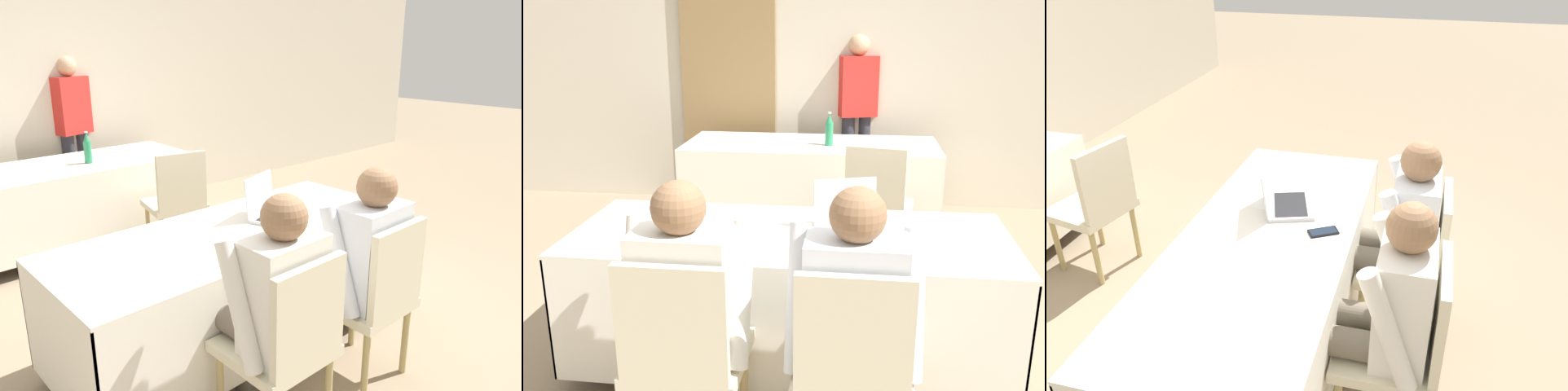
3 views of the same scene
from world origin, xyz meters
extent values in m
plane|color=gray|center=(0.00, 0.00, 0.00)|extent=(24.00, 24.00, 0.00)
cube|color=white|center=(0.00, 0.00, 0.72)|extent=(2.09, 0.83, 0.02)
cube|color=white|center=(0.00, -0.41, 0.41)|extent=(2.09, 0.01, 0.60)
cube|color=white|center=(0.00, 0.41, 0.41)|extent=(2.09, 0.01, 0.60)
cube|color=white|center=(1.04, 0.00, 0.41)|extent=(0.01, 0.83, 0.60)
cylinder|color=#333333|center=(0.00, 0.00, 0.06)|extent=(0.06, 0.06, 0.11)
cube|color=#B7B7BC|center=(0.30, -0.04, 0.74)|extent=(0.37, 0.33, 0.02)
cube|color=black|center=(0.30, -0.04, 0.75)|extent=(0.31, 0.25, 0.00)
cube|color=#B7B7BC|center=(0.26, 0.09, 0.86)|extent=(0.31, 0.13, 0.23)
cube|color=black|center=(0.26, 0.09, 0.86)|extent=(0.27, 0.11, 0.21)
cube|color=black|center=(0.10, -0.27, 0.73)|extent=(0.14, 0.16, 0.01)
cube|color=#192333|center=(0.10, -0.27, 0.74)|extent=(0.12, 0.15, 0.00)
cube|color=white|center=(0.36, 0.22, 0.73)|extent=(0.24, 0.32, 0.00)
cube|color=white|center=(0.82, 0.06, 0.73)|extent=(0.21, 0.30, 0.00)
cube|color=white|center=(-0.57, 0.18, 0.73)|extent=(0.29, 0.34, 0.00)
cylinder|color=tan|center=(-0.14, -0.47, 0.20)|extent=(0.04, 0.04, 0.41)
cylinder|color=tan|center=(-0.14, -0.82, 0.20)|extent=(0.04, 0.04, 0.41)
cube|color=beige|center=(-0.32, -0.65, 0.43)|extent=(0.44, 0.44, 0.05)
cube|color=beige|center=(-0.32, -0.85, 0.68)|extent=(0.40, 0.04, 0.45)
cylinder|color=tan|center=(0.49, -0.47, 0.20)|extent=(0.04, 0.04, 0.41)
cylinder|color=tan|center=(0.14, -0.47, 0.20)|extent=(0.04, 0.04, 0.41)
cylinder|color=tan|center=(0.49, -0.82, 0.20)|extent=(0.04, 0.04, 0.41)
cylinder|color=tan|center=(0.14, -0.82, 0.20)|extent=(0.04, 0.04, 0.41)
cube|color=beige|center=(0.32, -0.65, 0.43)|extent=(0.44, 0.44, 0.05)
cube|color=beige|center=(0.32, -0.85, 0.68)|extent=(0.40, 0.04, 0.45)
cylinder|color=tan|center=(0.68, 1.52, 0.20)|extent=(0.04, 0.04, 0.41)
cylinder|color=tan|center=(0.34, 1.59, 0.20)|extent=(0.04, 0.04, 0.41)
cylinder|color=tan|center=(0.61, 1.18, 0.20)|extent=(0.04, 0.04, 0.41)
cylinder|color=tan|center=(0.27, 1.25, 0.20)|extent=(0.04, 0.04, 0.41)
cube|color=beige|center=(0.48, 1.39, 0.43)|extent=(0.52, 0.52, 0.05)
cube|color=beige|center=(0.44, 1.19, 0.68)|extent=(0.40, 0.12, 0.45)
cylinder|color=#665B4C|center=(-0.23, -0.52, 0.52)|extent=(0.13, 0.42, 0.13)
cylinder|color=#665B4C|center=(-0.41, -0.52, 0.52)|extent=(0.13, 0.42, 0.13)
cylinder|color=#665B4C|center=(-0.23, -0.34, 0.23)|extent=(0.10, 0.10, 0.46)
cylinder|color=#665B4C|center=(-0.41, -0.34, 0.23)|extent=(0.10, 0.10, 0.46)
cube|color=silver|center=(-0.32, -0.70, 0.72)|extent=(0.36, 0.22, 0.52)
cylinder|color=silver|center=(-0.11, -0.66, 0.72)|extent=(0.08, 0.26, 0.54)
cylinder|color=silver|center=(-0.53, -0.66, 0.72)|extent=(0.08, 0.26, 0.54)
sphere|color=#8C6647|center=(-0.32, -0.70, 1.07)|extent=(0.20, 0.20, 0.20)
cylinder|color=#665B4C|center=(0.41, -0.52, 0.52)|extent=(0.13, 0.42, 0.13)
cylinder|color=#665B4C|center=(0.23, -0.52, 0.52)|extent=(0.13, 0.42, 0.13)
cylinder|color=#665B4C|center=(0.41, -0.34, 0.23)|extent=(0.10, 0.10, 0.46)
cylinder|color=#665B4C|center=(0.23, -0.34, 0.23)|extent=(0.10, 0.10, 0.46)
cube|color=silver|center=(0.32, -0.70, 0.72)|extent=(0.36, 0.22, 0.52)
cylinder|color=silver|center=(0.53, -0.66, 0.72)|extent=(0.08, 0.26, 0.54)
cylinder|color=silver|center=(0.11, -0.66, 0.72)|extent=(0.08, 0.26, 0.54)
sphere|color=#8C6647|center=(0.32, -0.70, 1.07)|extent=(0.20, 0.20, 0.20)
camera|label=1|loc=(-1.69, -2.06, 1.76)|focal=35.00mm
camera|label=2|loc=(0.30, -2.59, 1.70)|focal=40.00mm
camera|label=3|loc=(-2.00, -0.72, 2.06)|focal=35.00mm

